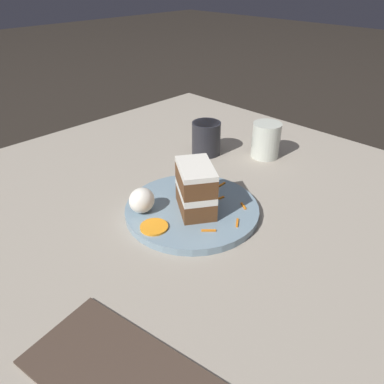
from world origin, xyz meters
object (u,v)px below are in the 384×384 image
(orange_garnish, at_px, (154,227))
(coffee_mug, at_px, (206,137))
(drinking_glass, at_px, (266,142))
(menu_card, at_px, (127,380))
(cream_dollop, at_px, (142,200))
(cake_slice, at_px, (196,188))
(plate, at_px, (192,209))

(orange_garnish, height_order, coffee_mug, coffee_mug)
(coffee_mug, bearing_deg, drinking_glass, 128.13)
(coffee_mug, height_order, menu_card, coffee_mug)
(cream_dollop, distance_m, drinking_glass, 0.40)
(drinking_glass, xyz_separation_m, coffee_mug, (0.10, -0.12, 0.01))
(cream_dollop, bearing_deg, drinking_glass, 178.86)
(cake_slice, xyz_separation_m, orange_garnish, (0.10, -0.01, -0.05))
(cream_dollop, height_order, orange_garnish, cream_dollop)
(cake_slice, relative_size, menu_card, 0.44)
(plate, height_order, cream_dollop, cream_dollop)
(cream_dollop, bearing_deg, coffee_mug, -159.67)
(cake_slice, bearing_deg, plate, 114.28)
(drinking_glass, xyz_separation_m, menu_card, (0.64, 0.25, -0.04))
(plate, height_order, menu_card, plate)
(plate, xyz_separation_m, drinking_glass, (-0.32, -0.05, 0.03))
(cream_dollop, relative_size, drinking_glass, 0.57)
(cake_slice, relative_size, cream_dollop, 2.29)
(cake_slice, bearing_deg, cream_dollop, 172.43)
(cream_dollop, xyz_separation_m, orange_garnish, (0.02, 0.06, -0.02))
(cream_dollop, xyz_separation_m, drinking_glass, (-0.40, 0.01, -0.00))
(plate, height_order, coffee_mug, coffee_mug)
(cake_slice, relative_size, coffee_mug, 1.37)
(cream_dollop, bearing_deg, cake_slice, 138.57)
(cake_slice, bearing_deg, menu_card, -115.21)
(orange_garnish, bearing_deg, coffee_mug, -152.24)
(coffee_mug, bearing_deg, cake_slice, 38.82)
(orange_garnish, relative_size, drinking_glass, 0.58)
(menu_card, bearing_deg, cake_slice, 20.82)
(cake_slice, distance_m, orange_garnish, 0.11)
(coffee_mug, bearing_deg, plate, 37.17)
(orange_garnish, bearing_deg, menu_card, 43.00)
(cake_slice, xyz_separation_m, menu_card, (0.31, 0.19, -0.06))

